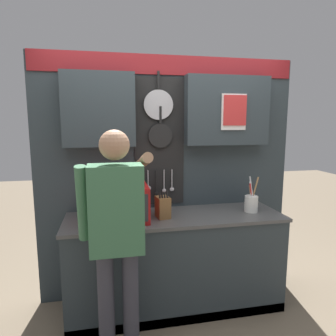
{
  "coord_description": "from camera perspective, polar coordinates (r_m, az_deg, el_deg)",
  "views": [
    {
      "loc": [
        -0.6,
        -2.6,
        1.77
      ],
      "look_at": [
        -0.03,
        0.2,
        1.32
      ],
      "focal_mm": 32.0,
      "sensor_mm": 36.0,
      "label": 1
    }
  ],
  "objects": [
    {
      "name": "base_cabinet_counter",
      "position": [
        2.98,
        1.38,
        -17.45
      ],
      "size": [
        2.0,
        0.63,
        0.91
      ],
      "color": "#2D383D",
      "rests_on": "ground_plane"
    },
    {
      "name": "microwave",
      "position": [
        2.67,
        -9.51,
        -6.62
      ],
      "size": [
        0.52,
        0.39,
        0.31
      ],
      "color": "red",
      "rests_on": "base_cabinet_counter"
    },
    {
      "name": "back_wall_unit",
      "position": [
        2.96,
        0.48,
        3.36
      ],
      "size": [
        2.57,
        0.23,
        2.39
      ],
      "color": "#2D383D",
      "rests_on": "ground_plane"
    },
    {
      "name": "knife_block",
      "position": [
        2.73,
        -1.0,
        -7.43
      ],
      "size": [
        0.13,
        0.16,
        0.26
      ],
      "color": "brown",
      "rests_on": "base_cabinet_counter"
    },
    {
      "name": "person",
      "position": [
        2.21,
        -9.78,
        -10.92
      ],
      "size": [
        0.54,
        0.67,
        1.72
      ],
      "color": "#383842",
      "rests_on": "ground_plane"
    },
    {
      "name": "utensil_crock",
      "position": [
        3.01,
        15.57,
        -6.39
      ],
      "size": [
        0.13,
        0.13,
        0.35
      ],
      "color": "white",
      "rests_on": "base_cabinet_counter"
    },
    {
      "name": "ground_plane",
      "position": [
        3.2,
        1.34,
        -24.69
      ],
      "size": [
        14.0,
        14.0,
        0.0
      ],
      "primitive_type": "plane",
      "color": "#756651"
    }
  ]
}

